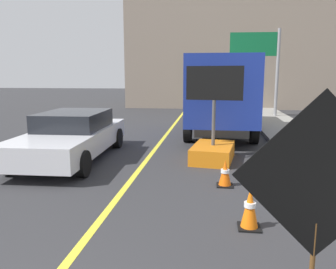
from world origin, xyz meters
The scene contains 9 objects.
lane_center_stripe centered at (0.00, 6.00, 0.00)m, with size 0.14×36.00×0.01m, color yellow.
roadwork_sign centered at (2.87, 1.90, 1.47)m, with size 1.63×0.13×2.33m.
arrow_board_trailer centered at (1.91, 8.35, 0.48)m, with size 1.60×1.94×2.70m.
box_truck centered at (2.20, 13.14, 1.73)m, with size 2.71×7.76×3.13m.
pickup_car centered at (-2.19, 8.02, 0.70)m, with size 2.20×5.22×1.38m.
highway_guide_sign centered at (4.70, 18.70, 3.42)m, with size 2.79×0.24×5.00m.
far_building_block centered at (5.16, 26.61, 4.36)m, with size 19.52×6.30×8.72m, color gray.
traffic_cone_near_sign centered at (2.50, 3.95, 0.35)m, with size 0.36×0.36×0.70m.
traffic_cone_mid_lane centered at (2.18, 6.04, 0.29)m, with size 0.36×0.36×0.60m.
Camera 1 is at (1.85, -1.31, 2.45)m, focal length 36.16 mm.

